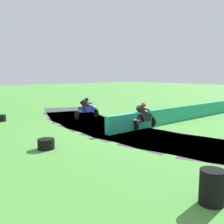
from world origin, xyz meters
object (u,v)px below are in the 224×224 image
Objects in this scene: tire_stack_near at (1,118)px; tire_stack_mid_b at (212,187)px; tire_stack_mid_a at (46,144)px; motorcycle_chase_black at (143,116)px; motorcycle_lead_blue at (87,109)px.

tire_stack_mid_b reaches higher than tire_stack_near.
motorcycle_chase_black is at bearing 2.96° from tire_stack_mid_a.
tire_stack_mid_b reaches higher than tire_stack_mid_a.
tire_stack_mid_b is at bearing -126.42° from motorcycle_chase_black.
tire_stack_mid_b is (-5.02, -6.80, -0.26)m from motorcycle_chase_black.
motorcycle_lead_blue is 2.62× the size of tire_stack_mid_a.
tire_stack_near is at bearing 153.22° from motorcycle_lead_blue.
motorcycle_lead_blue is at bearing 68.06° from tire_stack_mid_b.
tire_stack_mid_b is (-4.64, -11.51, -0.24)m from motorcycle_lead_blue.
tire_stack_near is at bearing 125.89° from motorcycle_chase_black.
motorcycle_chase_black is 8.79m from tire_stack_near.
tire_stack_near is (-5.15, 7.11, -0.46)m from motorcycle_chase_black.
motorcycle_chase_black is 2.57× the size of tire_stack_mid_a.
tire_stack_mid_a is (-5.81, -0.30, -0.46)m from motorcycle_chase_black.
motorcycle_lead_blue is at bearing -26.78° from tire_stack_near.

